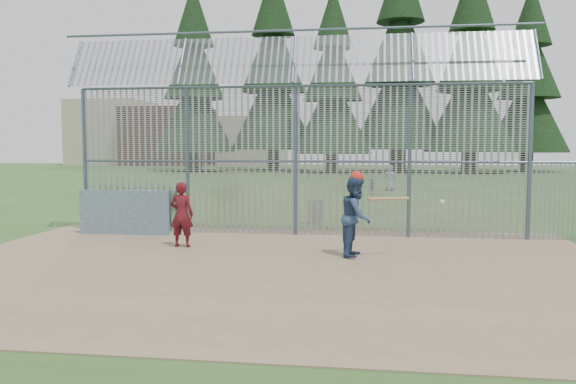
# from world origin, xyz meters

# --- Properties ---
(ground) EXTENTS (120.00, 120.00, 0.00)m
(ground) POSITION_xyz_m (0.00, 0.00, 0.00)
(ground) COLOR #2D511E
(ground) RESTS_ON ground
(dirt_infield) EXTENTS (14.00, 10.00, 0.02)m
(dirt_infield) POSITION_xyz_m (0.00, -0.50, 0.01)
(dirt_infield) COLOR #756047
(dirt_infield) RESTS_ON ground
(dugout_wall) EXTENTS (2.50, 0.12, 1.20)m
(dugout_wall) POSITION_xyz_m (-4.60, 2.90, 0.62)
(dugout_wall) COLOR #38566B
(dugout_wall) RESTS_ON dirt_infield
(batter) EXTENTS (0.79, 0.94, 1.74)m
(batter) POSITION_xyz_m (1.67, 0.74, 0.89)
(batter) COLOR navy
(batter) RESTS_ON dirt_infield
(onlooker) EXTENTS (0.57, 0.37, 1.55)m
(onlooker) POSITION_xyz_m (-2.46, 1.32, 0.80)
(onlooker) COLOR maroon
(onlooker) RESTS_ON dirt_infield
(bg_kid_standing) EXTENTS (0.78, 0.62, 1.41)m
(bg_kid_standing) POSITION_xyz_m (3.19, 18.94, 0.70)
(bg_kid_standing) COLOR slate
(bg_kid_standing) RESTS_ON ground
(bg_kid_seated) EXTENTS (0.52, 0.42, 0.83)m
(bg_kid_seated) POSITION_xyz_m (2.21, 16.16, 0.42)
(bg_kid_seated) COLOR slate
(bg_kid_seated) RESTS_ON ground
(batting_gear) EXTENTS (1.96, 0.47, 0.66)m
(batting_gear) POSITION_xyz_m (1.82, 0.71, 1.65)
(batting_gear) COLOR red
(batting_gear) RESTS_ON ground
(trash_can) EXTENTS (0.56, 0.56, 0.82)m
(trash_can) POSITION_xyz_m (0.38, 5.69, 0.38)
(trash_can) COLOR gray
(trash_can) RESTS_ON ground
(bleacher) EXTENTS (3.00, 0.95, 0.72)m
(bleacher) POSITION_xyz_m (-6.64, 8.52, 0.41)
(bleacher) COLOR slate
(bleacher) RESTS_ON ground
(backstop_fence) EXTENTS (20.09, 0.81, 5.30)m
(backstop_fence) POSITION_xyz_m (1.81, 3.43, 2.36)
(backstop_fence) COLOR #47566B
(backstop_fence) RESTS_ON ground
(conifer_row) EXTENTS (38.48, 12.26, 20.20)m
(conifer_row) POSITION_xyz_m (1.93, 41.51, 10.83)
(conifer_row) COLOR #332319
(conifer_row) RESTS_ON ground
(distant_buildings) EXTENTS (26.50, 10.50, 8.00)m
(distant_buildings) POSITION_xyz_m (-23.18, 56.49, 3.60)
(distant_buildings) COLOR brown
(distant_buildings) RESTS_ON ground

